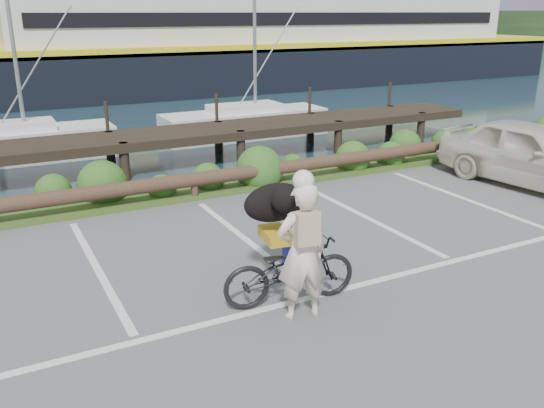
{
  "coord_description": "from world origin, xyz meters",
  "views": [
    {
      "loc": [
        -3.98,
        -6.63,
        3.86
      ],
      "look_at": [
        -0.18,
        0.66,
        1.1
      ],
      "focal_mm": 38.0,
      "sensor_mm": 36.0,
      "label": 1
    }
  ],
  "objects": [
    {
      "name": "harbor_backdrop",
      "position": [
        0.39,
        78.47,
        -0.0
      ],
      "size": [
        170.0,
        160.0,
        30.0
      ],
      "color": "#172E39",
      "rests_on": "ground"
    },
    {
      "name": "vegetation_strip",
      "position": [
        0.0,
        5.3,
        0.05
      ],
      "size": [
        34.0,
        1.6,
        0.1
      ],
      "primitive_type": "cube",
      "color": "#3D5B21",
      "rests_on": "ground"
    },
    {
      "name": "dog",
      "position": [
        -0.34,
        0.24,
        1.27
      ],
      "size": [
        0.62,
        1.03,
        0.56
      ],
      "primitive_type": "ellipsoid",
      "rotation": [
        0.0,
        0.0,
        1.42
      ],
      "color": "black",
      "rests_on": "bicycle"
    },
    {
      "name": "ground",
      "position": [
        0.0,
        0.0,
        0.0
      ],
      "size": [
        72.0,
        72.0,
        0.0
      ],
      "primitive_type": "plane",
      "color": "#525254"
    },
    {
      "name": "log_rail",
      "position": [
        0.0,
        4.6,
        0.0
      ],
      "size": [
        32.0,
        0.3,
        0.6
      ],
      "primitive_type": null,
      "color": "#443021",
      "rests_on": "ground"
    },
    {
      "name": "bicycle",
      "position": [
        -0.44,
        -0.36,
        0.5
      ],
      "size": [
        1.97,
        0.94,
        0.99
      ],
      "primitive_type": "imported",
      "rotation": [
        0.0,
        0.0,
        1.42
      ],
      "color": "black",
      "rests_on": "ground"
    },
    {
      "name": "parked_car",
      "position": [
        7.31,
        2.01,
        0.75
      ],
      "size": [
        2.36,
        4.63,
        1.51
      ],
      "primitive_type": "imported",
      "rotation": [
        0.0,
        0.0,
        0.13
      ],
      "color": "beige",
      "rests_on": "ground"
    },
    {
      "name": "cyclist",
      "position": [
        -0.5,
        -0.8,
        0.93
      ],
      "size": [
        0.74,
        0.55,
        1.87
      ],
      "primitive_type": "imported",
      "rotation": [
        0.0,
        0.0,
        2.99
      ],
      "color": "silver",
      "rests_on": "ground"
    }
  ]
}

